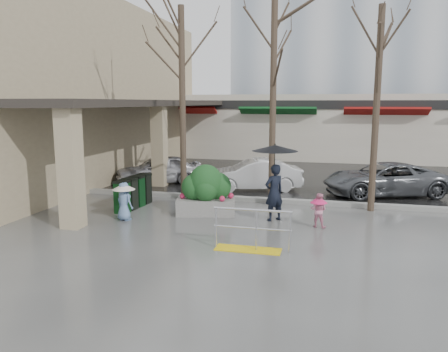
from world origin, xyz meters
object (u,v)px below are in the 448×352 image
at_px(handrail, 251,235).
at_px(planter, 206,191).
at_px(tree_midwest, 274,50).
at_px(news_boxes, 134,192).
at_px(child_blue, 124,198).
at_px(car_a, 159,169).
at_px(tree_mideast, 379,59).
at_px(child_pink, 319,208).
at_px(tree_west, 182,57).
at_px(woman, 274,173).
at_px(car_c, 384,179).
at_px(car_b, 254,175).

relative_size(handrail, planter, 0.96).
height_order(tree_midwest, news_boxes, tree_midwest).
height_order(child_blue, car_a, car_a).
distance_m(tree_mideast, planter, 6.80).
bearing_deg(child_pink, car_a, -22.23).
relative_size(tree_west, tree_midwest, 0.97).
distance_m(handrail, planter, 3.69).
distance_m(woman, planter, 2.31).
bearing_deg(woman, car_c, -170.08).
height_order(tree_west, child_pink, tree_west).
distance_m(handrail, tree_west, 7.52).
distance_m(woman, news_boxes, 4.91).
relative_size(handrail, car_a, 0.51).
height_order(woman, car_b, woman).
bearing_deg(car_c, tree_mideast, -32.29).
bearing_deg(tree_west, woman, -29.17).
bearing_deg(handrail, car_b, 99.50).
xyz_separation_m(planter, car_b, (0.79, 4.18, -0.13)).
bearing_deg(child_pink, news_boxes, 6.59).
height_order(handrail, tree_mideast, tree_mideast).
bearing_deg(car_b, planter, -29.31).
relative_size(handrail, tree_midwest, 0.27).
relative_size(tree_west, news_boxes, 3.55).
xyz_separation_m(handrail, car_c, (3.80, 7.47, 0.25)).
xyz_separation_m(tree_west, tree_midwest, (3.20, 0.00, 0.15)).
bearing_deg(child_pink, car_b, -45.90).
bearing_deg(child_blue, planter, -128.39).
bearing_deg(tree_midwest, car_a, 151.63).
bearing_deg(child_pink, tree_west, -11.40).
distance_m(planter, car_c, 7.28).
bearing_deg(news_boxes, tree_west, 54.55).
relative_size(child_blue, car_c, 0.26).
bearing_deg(car_a, child_blue, -16.83).
xyz_separation_m(tree_midwest, child_pink, (1.68, -2.38, -4.68)).
height_order(woman, planter, woman).
bearing_deg(child_pink, tree_mideast, -109.66).
distance_m(child_blue, car_a, 6.08).
xyz_separation_m(news_boxes, car_c, (8.41, 4.18, 0.10)).
xyz_separation_m(child_blue, car_a, (-1.32, 5.94, -0.07)).
xyz_separation_m(car_b, car_c, (5.01, 0.22, 0.00)).
distance_m(tree_mideast, woman, 4.93).
relative_size(child_pink, planter, 0.50).
height_order(tree_mideast, car_a, tree_mideast).
distance_m(tree_mideast, news_boxes, 9.01).
xyz_separation_m(tree_midwest, tree_mideast, (3.30, -0.00, -0.37)).
bearing_deg(handrail, planter, 123.11).
bearing_deg(car_b, woman, -1.03).
distance_m(child_pink, car_c, 5.54).
bearing_deg(car_a, news_boxes, -17.77).
xyz_separation_m(planter, news_boxes, (-2.61, 0.21, -0.24)).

